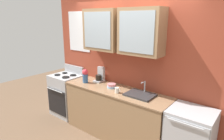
{
  "coord_description": "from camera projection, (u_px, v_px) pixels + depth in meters",
  "views": [
    {
      "loc": [
        2.03,
        -2.63,
        2.18
      ],
      "look_at": [
        -0.08,
        0.0,
        1.29
      ],
      "focal_mm": 31.39,
      "sensor_mm": 36.0,
      "label": 1
    }
  ],
  "objects": [
    {
      "name": "cup_near_sink",
      "position": [
        117.0,
        90.0,
        3.35
      ],
      "size": [
        0.11,
        0.07,
        0.09
      ],
      "color": "silver",
      "rests_on": "counter"
    },
    {
      "name": "bowl_stack",
      "position": [
        112.0,
        86.0,
        3.6
      ],
      "size": [
        0.17,
        0.17,
        0.08
      ],
      "color": "#8CB7E0",
      "rests_on": "counter"
    },
    {
      "name": "counter",
      "position": [
        115.0,
        113.0,
        3.64
      ],
      "size": [
        2.08,
        0.6,
        0.94
      ],
      "color": "#93704C",
      "rests_on": "ground_plane"
    },
    {
      "name": "back_wall_unit",
      "position": [
        125.0,
        54.0,
        3.59
      ],
      "size": [
        3.59,
        0.42,
        2.79
      ],
      "color": "#993D28",
      "rests_on": "ground_plane"
    },
    {
      "name": "vase",
      "position": [
        85.0,
        75.0,
        3.86
      ],
      "size": [
        0.12,
        0.12,
        0.27
      ],
      "color": "#33598C",
      "rests_on": "counter"
    },
    {
      "name": "ground_plane",
      "position": [
        115.0,
        135.0,
        3.77
      ],
      "size": [
        10.0,
        10.0,
        0.0
      ],
      "primitive_type": "plane",
      "color": "brown"
    },
    {
      "name": "coffee_maker",
      "position": [
        100.0,
        76.0,
        3.96
      ],
      "size": [
        0.17,
        0.2,
        0.29
      ],
      "color": "#B7B7BC",
      "rests_on": "counter"
    },
    {
      "name": "stove_range",
      "position": [
        66.0,
        95.0,
        4.5
      ],
      "size": [
        0.65,
        0.59,
        1.12
      ],
      "color": "#ADAFB5",
      "rests_on": "ground_plane"
    },
    {
      "name": "sink_faucet",
      "position": [
        140.0,
        94.0,
        3.24
      ],
      "size": [
        0.47,
        0.36,
        0.22
      ],
      "color": "#2D2D30",
      "rests_on": "counter"
    }
  ]
}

